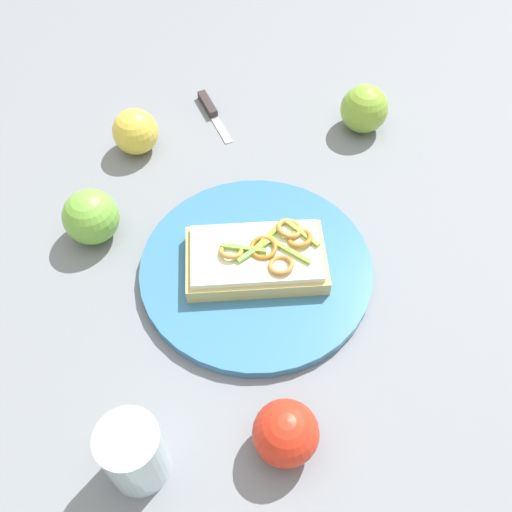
% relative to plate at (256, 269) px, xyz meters
% --- Properties ---
extents(ground_plane, '(2.00, 2.00, 0.00)m').
position_rel_plate_xyz_m(ground_plane, '(0.00, 0.00, -0.01)').
color(ground_plane, slate).
rests_on(ground_plane, ground).
extents(plate, '(0.30, 0.30, 0.02)m').
position_rel_plate_xyz_m(plate, '(0.00, 0.00, 0.00)').
color(plate, teal).
rests_on(plate, ground_plane).
extents(sandwich, '(0.19, 0.20, 0.04)m').
position_rel_plate_xyz_m(sandwich, '(-0.00, 0.00, 0.02)').
color(sandwich, tan).
rests_on(sandwich, plate).
extents(apple_0, '(0.10, 0.10, 0.07)m').
position_rel_plate_xyz_m(apple_0, '(-0.07, -0.28, 0.03)').
color(apple_0, gold).
rests_on(apple_0, ground_plane).
extents(apple_1, '(0.08, 0.08, 0.07)m').
position_rel_plate_xyz_m(apple_1, '(0.16, 0.16, 0.03)').
color(apple_1, red).
rests_on(apple_1, ground_plane).
extents(apple_2, '(0.10, 0.10, 0.07)m').
position_rel_plate_xyz_m(apple_2, '(-0.32, -0.04, 0.03)').
color(apple_2, '#7CA835').
rests_on(apple_2, ground_plane).
extents(apple_3, '(0.08, 0.08, 0.07)m').
position_rel_plate_xyz_m(apple_3, '(0.08, -0.21, 0.03)').
color(apple_3, '#6EAF3D').
rests_on(apple_3, ground_plane).
extents(drinking_glass, '(0.06, 0.06, 0.09)m').
position_rel_plate_xyz_m(drinking_glass, '(0.27, 0.06, 0.04)').
color(drinking_glass, silver).
rests_on(drinking_glass, ground_plane).
extents(knife, '(0.07, 0.11, 0.01)m').
position_rel_plate_xyz_m(knife, '(-0.20, -0.25, -0.00)').
color(knife, silver).
rests_on(knife, ground_plane).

